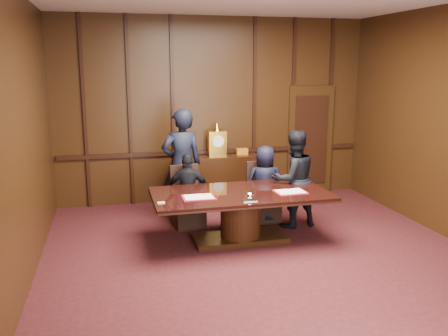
{
  "coord_description": "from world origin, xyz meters",
  "views": [
    {
      "loc": [
        -2.0,
        -5.42,
        2.61
      ],
      "look_at": [
        -0.29,
        1.51,
        1.05
      ],
      "focal_mm": 38.0,
      "sensor_mm": 36.0,
      "label": 1
    }
  ],
  "objects_px": {
    "conference_table": "(241,208)",
    "sideboard": "(217,177)",
    "signatory_right": "(265,184)",
    "witness_left": "(182,165)",
    "witness_right": "(293,179)",
    "signatory_left": "(188,191)"
  },
  "relations": [
    {
      "from": "conference_table",
      "to": "sideboard",
      "type": "bearing_deg",
      "value": 86.27
    },
    {
      "from": "conference_table",
      "to": "signatory_right",
      "type": "xyz_separation_m",
      "value": [
        0.65,
        0.8,
        0.14
      ]
    },
    {
      "from": "witness_left",
      "to": "signatory_right",
      "type": "bearing_deg",
      "value": 154.64
    },
    {
      "from": "sideboard",
      "to": "signatory_right",
      "type": "height_order",
      "value": "sideboard"
    },
    {
      "from": "conference_table",
      "to": "witness_right",
      "type": "distance_m",
      "value": 1.16
    },
    {
      "from": "signatory_left",
      "to": "conference_table",
      "type": "bearing_deg",
      "value": 139.45
    },
    {
      "from": "witness_right",
      "to": "signatory_left",
      "type": "bearing_deg",
      "value": -19.39
    },
    {
      "from": "signatory_right",
      "to": "witness_left",
      "type": "distance_m",
      "value": 1.44
    },
    {
      "from": "signatory_right",
      "to": "witness_right",
      "type": "distance_m",
      "value": 0.52
    },
    {
      "from": "signatory_left",
      "to": "witness_right",
      "type": "height_order",
      "value": "witness_right"
    },
    {
      "from": "witness_left",
      "to": "witness_right",
      "type": "relative_size",
      "value": 1.2
    },
    {
      "from": "signatory_right",
      "to": "witness_left",
      "type": "height_order",
      "value": "witness_left"
    },
    {
      "from": "sideboard",
      "to": "witness_right",
      "type": "relative_size",
      "value": 1.01
    },
    {
      "from": "sideboard",
      "to": "signatory_right",
      "type": "xyz_separation_m",
      "value": [
        0.51,
        -1.36,
        0.17
      ]
    },
    {
      "from": "sideboard",
      "to": "witness_left",
      "type": "distance_m",
      "value": 1.3
    },
    {
      "from": "conference_table",
      "to": "witness_left",
      "type": "height_order",
      "value": "witness_left"
    },
    {
      "from": "sideboard",
      "to": "signatory_left",
      "type": "xyz_separation_m",
      "value": [
        -0.79,
        -1.36,
        0.13
      ]
    },
    {
      "from": "conference_table",
      "to": "signatory_right",
      "type": "bearing_deg",
      "value": 50.91
    },
    {
      "from": "sideboard",
      "to": "signatory_right",
      "type": "distance_m",
      "value": 1.46
    },
    {
      "from": "witness_left",
      "to": "witness_right",
      "type": "distance_m",
      "value": 1.89
    },
    {
      "from": "sideboard",
      "to": "conference_table",
      "type": "xyz_separation_m",
      "value": [
        -0.14,
        -2.16,
        0.02
      ]
    },
    {
      "from": "conference_table",
      "to": "witness_right",
      "type": "bearing_deg",
      "value": 24.28
    }
  ]
}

